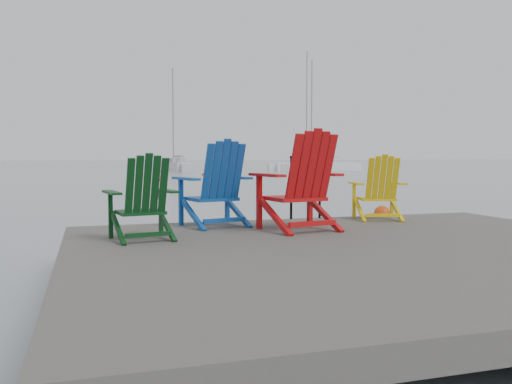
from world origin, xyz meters
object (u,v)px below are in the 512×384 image
object	(u,v)px
chair_blue	(216,184)
sailboat_far	(316,167)
buoy_c	(204,175)
buoy_a	(382,214)
sailboat_near	(175,167)
sailboat_mid	(305,166)
chair_red	(301,182)
chair_green	(143,198)
buoy_d	(162,177)
chair_yellow	(379,188)
buoy_b	(162,181)
handrail	(306,181)

from	to	relation	value
chair_blue	sailboat_far	bearing A→B (deg)	52.27
buoy_c	buoy_a	bearing A→B (deg)	-92.80
sailboat_near	sailboat_mid	size ratio (longest dim) A/B	0.80
chair_red	buoy_c	world-z (taller)	chair_red
chair_blue	buoy_a	xyz separation A→B (m)	(5.22, 4.83, -1.04)
chair_green	buoy_c	bearing A→B (deg)	68.11
sailboat_far	buoy_c	distance (m)	17.12
chair_blue	chair_red	bearing A→B (deg)	-50.27
buoy_c	sailboat_mid	bearing A→B (deg)	44.90
sailboat_far	buoy_a	size ratio (longest dim) A/B	27.17
buoy_d	chair_blue	bearing A→B (deg)	-96.05
chair_yellow	buoy_b	xyz separation A→B (m)	(0.16, 24.53, -0.95)
sailboat_near	buoy_c	xyz separation A→B (m)	(0.13, -13.20, -0.36)
chair_red	buoy_d	distance (m)	31.10
handrail	sailboat_mid	world-z (taller)	sailboat_mid
buoy_a	buoy_d	distance (m)	25.56
chair_green	buoy_d	xyz separation A→B (m)	(4.21, 31.20, -0.95)
chair_red	sailboat_far	world-z (taller)	sailboat_far
handrail	buoy_a	bearing A→B (deg)	48.87
sailboat_mid	buoy_a	size ratio (longest dim) A/B	30.89
handrail	buoy_d	size ratio (longest dim) A/B	2.73
sailboat_near	sailboat_mid	distance (m)	13.73
buoy_a	buoy_d	xyz separation A→B (m)	(-2.01, 25.48, 0.00)
buoy_a	buoy_d	size ratio (longest dim) A/B	1.24
handrail	buoy_b	xyz separation A→B (m)	(1.07, 24.07, -1.04)
chair_green	buoy_a	distance (m)	8.50
sailboat_mid	buoy_c	xyz separation A→B (m)	(-13.59, -13.55, -0.35)
handrail	chair_yellow	world-z (taller)	handrail
sailboat_far	buoy_b	bearing A→B (deg)	144.57
handrail	chair_blue	xyz separation A→B (m)	(-1.43, -0.49, -0.00)
buoy_c	buoy_d	bearing A→B (deg)	-147.01
chair_red	buoy_b	world-z (taller)	chair_red
buoy_d	buoy_a	bearing A→B (deg)	-85.50
chair_yellow	sailboat_far	size ratio (longest dim) A/B	0.08
sailboat_far	buoy_c	bearing A→B (deg)	136.11
handrail	buoy_a	world-z (taller)	handrail
chair_yellow	sailboat_mid	bearing A→B (deg)	82.97
buoy_c	chair_green	bearing A→B (deg)	-102.77
buoy_c	buoy_d	size ratio (longest dim) A/B	1.09
handrail	buoy_d	world-z (taller)	handrail
sailboat_far	buoy_d	world-z (taller)	sailboat_far
sailboat_far	buoy_d	distance (m)	21.11
chair_yellow	chair_red	bearing A→B (deg)	-140.06
sailboat_far	buoy_c	size ratio (longest dim) A/B	30.93
handrail	sailboat_near	size ratio (longest dim) A/B	0.09
chair_blue	sailboat_near	distance (m)	46.15
sailboat_far	buoy_d	bearing A→B (deg)	135.16
chair_yellow	buoy_a	world-z (taller)	chair_yellow
chair_green	sailboat_far	bearing A→B (deg)	55.27
chair_green	buoy_b	bearing A→B (deg)	73.06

